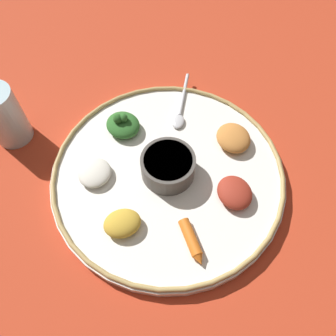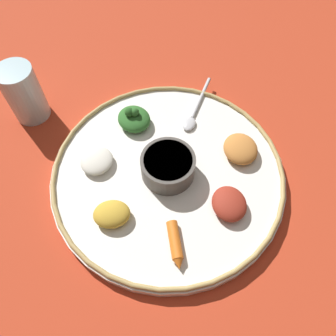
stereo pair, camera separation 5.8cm
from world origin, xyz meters
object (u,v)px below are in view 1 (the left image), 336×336
Objects in this scene: center_bowl at (168,166)px; carrot_near_spoon at (192,241)px; spoon at (181,109)px; greens_pile at (123,124)px; drinking_glass at (6,119)px.

center_bowl reaches higher than carrot_near_spoon.
center_bowl reaches higher than spoon.
greens_pile reaches higher than carrot_near_spoon.
greens_pile is at bearing 122.25° from carrot_near_spoon.
center_bowl is 0.31m from drinking_glass.
greens_pile is 1.17× the size of carrot_near_spoon.
greens_pile is at bearing 135.35° from center_bowl.
drinking_glass reaches higher than spoon.
drinking_glass is at bearing 165.98° from center_bowl.
spoon is 0.12m from greens_pile.
center_bowl is at bearing -96.16° from spoon.
center_bowl is 1.06× the size of greens_pile.
carrot_near_spoon is 0.40m from drinking_glass.
carrot_near_spoon is at bearing -30.04° from drinking_glass.
greens_pile is at bearing -153.31° from spoon.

